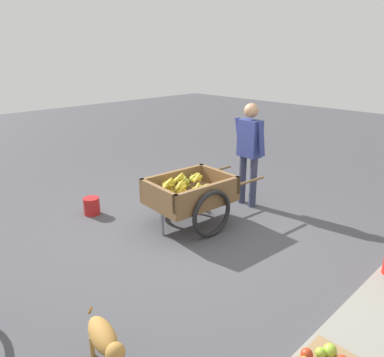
{
  "coord_description": "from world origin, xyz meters",
  "views": [
    {
      "loc": [
        3.08,
        3.12,
        2.31
      ],
      "look_at": [
        -0.08,
        -0.11,
        0.75
      ],
      "focal_mm": 34.98,
      "sensor_mm": 36.0,
      "label": 1
    }
  ],
  "objects_px": {
    "fruit_cart": "(190,195)",
    "plastic_bucket": "(92,206)",
    "vendor_person": "(249,146)",
    "dog": "(104,339)"
  },
  "relations": [
    {
      "from": "fruit_cart",
      "to": "plastic_bucket",
      "type": "height_order",
      "value": "fruit_cart"
    },
    {
      "from": "vendor_person",
      "to": "plastic_bucket",
      "type": "bearing_deg",
      "value": -35.39
    },
    {
      "from": "fruit_cart",
      "to": "plastic_bucket",
      "type": "xyz_separation_m",
      "value": [
        0.79,
        -1.27,
        -0.31
      ]
    },
    {
      "from": "fruit_cart",
      "to": "vendor_person",
      "type": "height_order",
      "value": "vendor_person"
    },
    {
      "from": "dog",
      "to": "plastic_bucket",
      "type": "bearing_deg",
      "value": -118.13
    },
    {
      "from": "vendor_person",
      "to": "dog",
      "type": "relative_size",
      "value": 2.38
    },
    {
      "from": "dog",
      "to": "fruit_cart",
      "type": "bearing_deg",
      "value": -148.5
    },
    {
      "from": "dog",
      "to": "plastic_bucket",
      "type": "distance_m",
      "value": 2.96
    },
    {
      "from": "fruit_cart",
      "to": "vendor_person",
      "type": "xyz_separation_m",
      "value": [
        -1.14,
        0.11,
        0.5
      ]
    },
    {
      "from": "fruit_cart",
      "to": "dog",
      "type": "bearing_deg",
      "value": 31.5
    }
  ]
}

